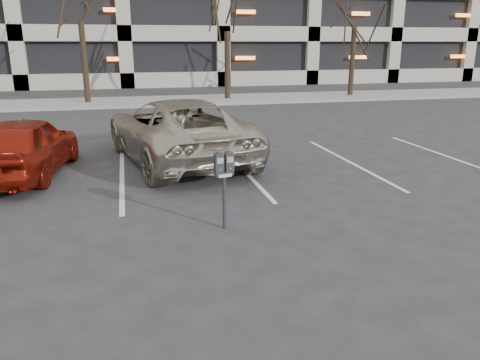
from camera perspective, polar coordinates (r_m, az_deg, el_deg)
The scene contains 6 objects.
ground at distance 8.75m, azimuth -4.99°, elevation -3.03°, with size 140.00×140.00×0.00m, color #28282B.
sidewalk at distance 24.37m, azimuth -10.88°, elevation 9.40°, with size 80.00×4.00×0.12m, color gray.
stall_lines at distance 10.87m, azimuth -14.19°, elevation 0.42°, with size 16.90×5.20×0.00m.
parking_meter at distance 7.36m, azimuth -1.97°, elevation 1.07°, with size 0.34×0.18×1.25m.
suv_silver at distance 11.98m, azimuth -7.67°, elevation 6.08°, with size 3.68×6.08×1.58m.
car_red at distance 11.54m, azimuth -24.85°, elevation 3.79°, with size 1.61×4.01×1.37m, color maroon.
Camera 1 is at (-1.20, -8.17, 2.90)m, focal length 35.00 mm.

